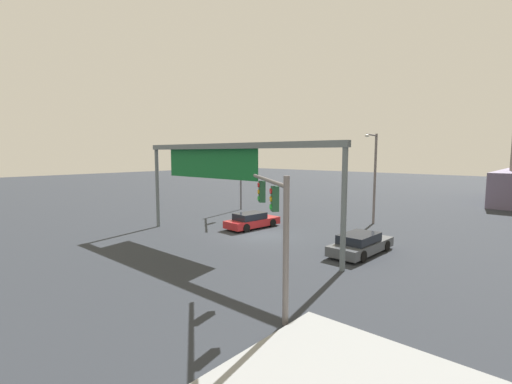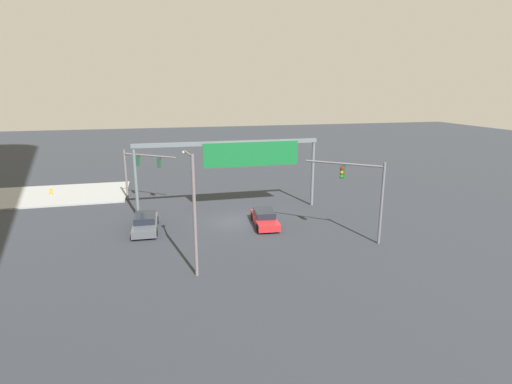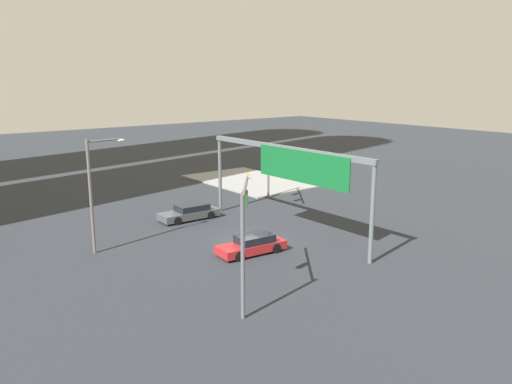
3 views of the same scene
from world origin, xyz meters
name	(u,v)px [view 1 (image 1 of 3)]	position (x,y,z in m)	size (l,w,h in m)	color
ground_plane	(262,235)	(0.00, 0.00, 0.00)	(173.28, 173.28, 0.00)	#2A2E36
traffic_signal_near_corner	(274,211)	(7.89, -8.46, 3.64)	(4.92, 3.94, 5.07)	slate
traffic_signal_opposite_side	(242,170)	(-8.03, 6.41, 4.15)	(4.53, 3.78, 5.98)	slate
streetlamp_curved_arm	(374,171)	(4.29, 8.94, 4.36)	(0.55, 2.76, 7.38)	#665E61
overhead_sign_gantry	(222,162)	(-0.69, -3.15, 5.22)	(16.51, 0.43, 6.43)	slate
sedan_car_approaching	(252,221)	(-2.13, 1.31, 0.57)	(2.13, 4.67, 1.21)	#B22225
sedan_car_waiting_far	(360,244)	(7.39, 0.21, 0.58)	(2.05, 4.91, 1.21)	#484D53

